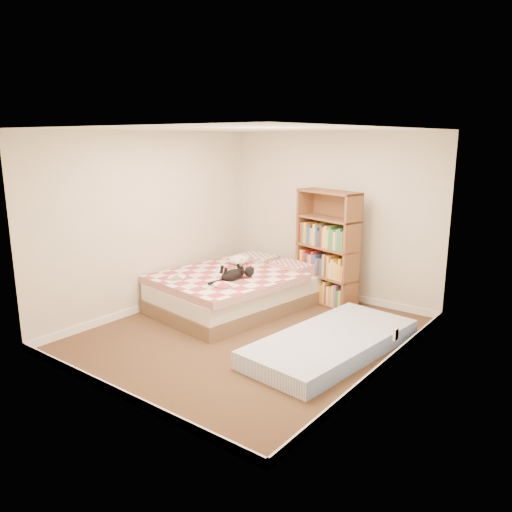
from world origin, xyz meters
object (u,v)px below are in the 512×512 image
Objects in this scene: bookshelf at (328,263)px; black_cat at (235,274)px; floor_mattress at (331,343)px; white_dog at (239,260)px; bed at (236,289)px.

bookshelf reaches higher than black_cat.
floor_mattress is 6.28× the size of white_dog.
bed reaches higher than floor_mattress.
black_cat is at bearing -103.26° from bookshelf.
bed is at bearing -44.89° from white_dog.
white_dog is (-0.24, 0.36, 0.34)m from bed.
bed is at bearing -117.59° from bookshelf.
floor_mattress is at bearing -7.48° from bed.
bookshelf is at bearing 89.43° from black_cat.
black_cat reaches higher than bed.
bed is 1.40m from bookshelf.
white_dog reaches higher than floor_mattress.
bookshelf is at bearing 127.56° from floor_mattress.
black_cat is at bearing 178.27° from floor_mattress.
bookshelf is at bearing 39.66° from white_dog.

